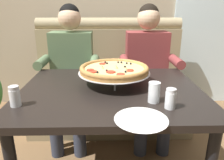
# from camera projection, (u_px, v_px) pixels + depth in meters

# --- Properties ---
(booth_bench) EXTENTS (1.62, 0.78, 1.13)m
(booth_bench) POSITION_uv_depth(u_px,v_px,m) (109.00, 87.00, 2.40)
(booth_bench) COLOR #998966
(booth_bench) RESTS_ON ground_plane
(dining_table) EXTENTS (1.16, 0.94, 0.74)m
(dining_table) POSITION_uv_depth(u_px,v_px,m) (111.00, 101.00, 1.43)
(dining_table) COLOR black
(dining_table) RESTS_ON ground_plane
(diner_left) EXTENTS (0.54, 0.64, 1.27)m
(diner_left) POSITION_uv_depth(u_px,v_px,m) (71.00, 66.00, 2.04)
(diner_left) COLOR #2D3342
(diner_left) RESTS_ON ground_plane
(diner_right) EXTENTS (0.54, 0.64, 1.27)m
(diner_right) POSITION_uv_depth(u_px,v_px,m) (148.00, 66.00, 2.06)
(diner_right) COLOR #2D3342
(diner_right) RESTS_ON ground_plane
(pizza) EXTENTS (0.48, 0.48, 0.14)m
(pizza) POSITION_uv_depth(u_px,v_px,m) (114.00, 69.00, 1.45)
(pizza) COLOR silver
(pizza) RESTS_ON dining_table
(shaker_parmesan) EXTENTS (0.06, 0.06, 0.11)m
(shaker_parmesan) POSITION_uv_depth(u_px,v_px,m) (15.00, 98.00, 1.14)
(shaker_parmesan) COLOR white
(shaker_parmesan) RESTS_ON dining_table
(shaker_oregano) EXTENTS (0.06, 0.06, 0.11)m
(shaker_oregano) POSITION_uv_depth(u_px,v_px,m) (170.00, 100.00, 1.12)
(shaker_oregano) COLOR white
(shaker_oregano) RESTS_ON dining_table
(plate_near_left) EXTENTS (0.25, 0.25, 0.02)m
(plate_near_left) POSITION_uv_depth(u_px,v_px,m) (141.00, 118.00, 1.01)
(plate_near_left) COLOR white
(plate_near_left) RESTS_ON dining_table
(drinking_glass) EXTENTS (0.06, 0.06, 0.11)m
(drinking_glass) POSITION_uv_depth(u_px,v_px,m) (154.00, 93.00, 1.19)
(drinking_glass) COLOR silver
(drinking_glass) RESTS_ON dining_table
(patio_chair) EXTENTS (0.43, 0.42, 0.86)m
(patio_chair) POSITION_uv_depth(u_px,v_px,m) (199.00, 52.00, 3.62)
(patio_chair) COLOR black
(patio_chair) RESTS_ON ground_plane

